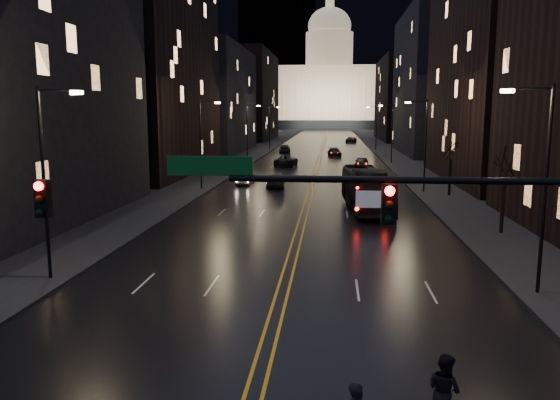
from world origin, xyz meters
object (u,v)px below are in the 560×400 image
(bus, at_px, (366,189))
(receding_car_a, at_px, (368,183))
(pedestrian_b, at_px, (444,390))
(oncoming_car_b, at_px, (246,179))
(traffic_signal, at_px, (487,225))
(oncoming_car_a, at_px, (275,180))

(bus, xyz_separation_m, receding_car_a, (0.89, 11.14, -0.96))
(bus, xyz_separation_m, pedestrian_b, (0.10, -30.96, -0.69))
(oncoming_car_b, xyz_separation_m, receding_car_a, (12.93, -2.54, 0.02))
(traffic_signal, bearing_deg, pedestrian_b, -152.85)
(bus, height_order, receding_car_a, bus)
(oncoming_car_b, bearing_deg, pedestrian_b, 107.94)
(traffic_signal, distance_m, receding_car_a, 41.86)
(traffic_signal, xyz_separation_m, receding_car_a, (-0.14, 41.63, -4.41))
(oncoming_car_a, xyz_separation_m, pedestrian_b, (8.76, -43.35, 0.15))
(pedestrian_b, bearing_deg, oncoming_car_b, -21.87)
(bus, height_order, oncoming_car_b, bus)
(receding_car_a, relative_size, pedestrian_b, 2.18)
(bus, distance_m, receding_car_a, 11.22)
(traffic_signal, xyz_separation_m, pedestrian_b, (-0.93, -0.48, -4.14))
(bus, distance_m, oncoming_car_b, 18.26)
(oncoming_car_a, bearing_deg, pedestrian_b, 96.76)
(oncoming_car_b, relative_size, pedestrian_b, 2.11)
(bus, bearing_deg, oncoming_car_a, 120.14)
(pedestrian_b, bearing_deg, traffic_signal, -99.94)
(traffic_signal, xyz_separation_m, oncoming_car_b, (-13.08, 44.17, -4.43))
(bus, bearing_deg, receding_car_a, 80.61)
(oncoming_car_b, bearing_deg, oncoming_car_a, 161.72)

